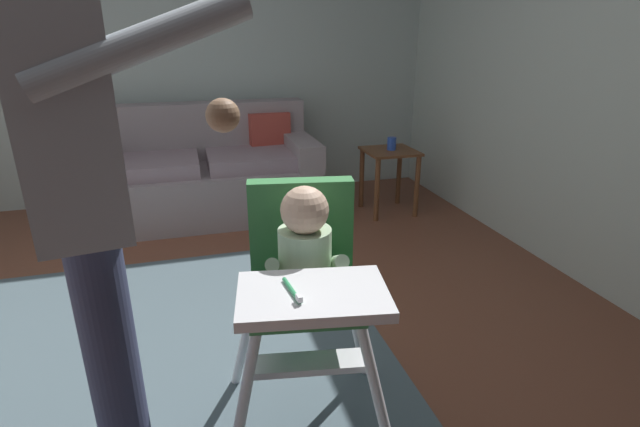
% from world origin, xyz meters
% --- Properties ---
extents(ground, '(6.10, 6.50, 0.10)m').
position_xyz_m(ground, '(0.00, 0.00, -0.05)').
color(ground, brown).
extents(wall_far, '(5.30, 0.06, 2.74)m').
position_xyz_m(wall_far, '(0.00, 2.48, 1.37)').
color(wall_far, '#AEBEBB').
rests_on(wall_far, ground).
extents(wall_right, '(0.06, 5.50, 2.74)m').
position_xyz_m(wall_right, '(2.28, 0.30, 1.37)').
color(wall_right, '#B3C0B8').
rests_on(wall_right, ground).
extents(area_rug, '(2.03, 2.55, 0.01)m').
position_xyz_m(area_rug, '(-0.11, -0.16, 0.00)').
color(area_rug, '#4E616A').
rests_on(area_rug, ground).
extents(couch, '(1.77, 0.86, 0.86)m').
position_xyz_m(couch, '(0.20, 1.96, 0.33)').
color(couch, gray).
rests_on(couch, ground).
extents(high_chair, '(0.69, 0.79, 0.96)m').
position_xyz_m(high_chair, '(0.42, -0.50, 0.66)').
color(high_chair, white).
rests_on(high_chair, ground).
extents(adult_standing, '(0.57, 0.50, 1.69)m').
position_xyz_m(adult_standing, '(-0.17, -0.59, 0.96)').
color(adult_standing, '#393F60').
rests_on(adult_standing, ground).
extents(side_table, '(0.40, 0.40, 0.52)m').
position_xyz_m(side_table, '(1.64, 1.58, 0.38)').
color(side_table, brown).
rests_on(side_table, ground).
extents(sippy_cup, '(0.07, 0.07, 0.10)m').
position_xyz_m(sippy_cup, '(1.65, 1.58, 0.57)').
color(sippy_cup, '#284CB7').
rests_on(sippy_cup, side_table).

